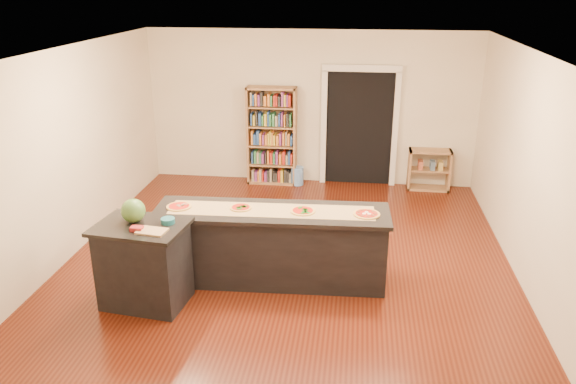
# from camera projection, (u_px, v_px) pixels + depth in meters

# --- Properties ---
(room) EXTENTS (6.00, 7.00, 2.80)m
(room) POSITION_uv_depth(u_px,v_px,m) (286.00, 168.00, 7.03)
(room) COLOR beige
(room) RESTS_ON ground
(doorway) EXTENTS (1.40, 0.09, 2.21)m
(doorway) POSITION_uv_depth(u_px,v_px,m) (360.00, 121.00, 10.20)
(doorway) COLOR black
(doorway) RESTS_ON room
(kitchen_island) EXTENTS (2.90, 0.79, 0.96)m
(kitchen_island) POSITION_uv_depth(u_px,v_px,m) (272.00, 245.00, 7.05)
(kitchen_island) COLOR black
(kitchen_island) RESTS_ON ground
(side_counter) EXTENTS (1.02, 0.74, 1.01)m
(side_counter) POSITION_uv_depth(u_px,v_px,m) (144.00, 264.00, 6.53)
(side_counter) COLOR black
(side_counter) RESTS_ON ground
(bookshelf) EXTENTS (0.91, 0.32, 1.81)m
(bookshelf) POSITION_uv_depth(u_px,v_px,m) (272.00, 136.00, 10.33)
(bookshelf) COLOR #A4794F
(bookshelf) RESTS_ON ground
(low_shelf) EXTENTS (0.75, 0.32, 0.75)m
(low_shelf) POSITION_uv_depth(u_px,v_px,m) (429.00, 170.00, 10.18)
(low_shelf) COLOR #A4794F
(low_shelf) RESTS_ON ground
(waste_bin) EXTENTS (0.23, 0.23, 0.34)m
(waste_bin) POSITION_uv_depth(u_px,v_px,m) (297.00, 176.00, 10.49)
(waste_bin) COLOR #6293DB
(waste_bin) RESTS_ON ground
(kraft_paper) EXTENTS (2.53, 0.56, 0.00)m
(kraft_paper) POSITION_uv_depth(u_px,v_px,m) (271.00, 210.00, 6.88)
(kraft_paper) COLOR olive
(kraft_paper) RESTS_ON kitchen_island
(watermelon) EXTENTS (0.28, 0.28, 0.28)m
(watermelon) POSITION_uv_depth(u_px,v_px,m) (133.00, 211.00, 6.38)
(watermelon) COLOR #144214
(watermelon) RESTS_ON side_counter
(cutting_board) EXTENTS (0.34, 0.25, 0.02)m
(cutting_board) POSITION_uv_depth(u_px,v_px,m) (152.00, 231.00, 6.17)
(cutting_board) COLOR tan
(cutting_board) RESTS_ON side_counter
(package_red) EXTENTS (0.14, 0.10, 0.05)m
(package_red) POSITION_uv_depth(u_px,v_px,m) (137.00, 229.00, 6.20)
(package_red) COLOR maroon
(package_red) RESTS_ON side_counter
(package_teal) EXTENTS (0.16, 0.16, 0.06)m
(package_teal) POSITION_uv_depth(u_px,v_px,m) (168.00, 221.00, 6.39)
(package_teal) COLOR #195966
(package_teal) RESTS_ON side_counter
(pizza_a) EXTENTS (0.30, 0.30, 0.02)m
(pizza_a) POSITION_uv_depth(u_px,v_px,m) (179.00, 206.00, 6.97)
(pizza_a) COLOR gold
(pizza_a) RESTS_ON kitchen_island
(pizza_b) EXTENTS (0.28, 0.28, 0.02)m
(pizza_b) POSITION_uv_depth(u_px,v_px,m) (241.00, 208.00, 6.93)
(pizza_b) COLOR gold
(pizza_b) RESTS_ON kitchen_island
(pizza_c) EXTENTS (0.30, 0.30, 0.02)m
(pizza_c) POSITION_uv_depth(u_px,v_px,m) (303.00, 211.00, 6.84)
(pizza_c) COLOR gold
(pizza_c) RESTS_ON kitchen_island
(pizza_d) EXTENTS (0.33, 0.33, 0.02)m
(pizza_d) POSITION_uv_depth(u_px,v_px,m) (367.00, 214.00, 6.75)
(pizza_d) COLOR gold
(pizza_d) RESTS_ON kitchen_island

